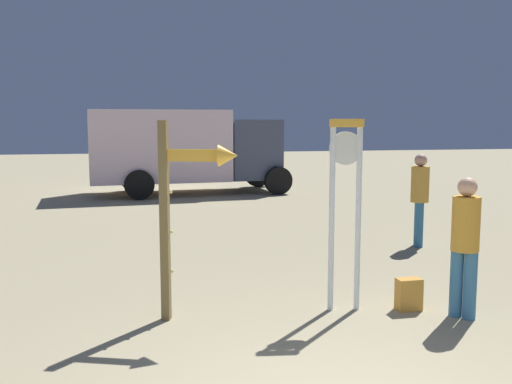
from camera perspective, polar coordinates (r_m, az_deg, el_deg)
The scene contains 6 objects.
standing_clock at distance 7.10m, azimuth 8.88°, elevation -0.35°, with size 0.42×0.15×2.37m.
arrow_sign at distance 6.64m, azimuth -6.73°, elevation -0.07°, with size 0.92×0.48×2.36m.
person_near_clock at distance 7.23m, azimuth 20.09°, elevation -4.53°, with size 0.32×0.32×1.69m.
backpack at distance 7.51m, azimuth 14.93°, elevation -9.82°, with size 0.31×0.22×0.40m.
person_distant at distance 11.15m, azimuth 15.97°, elevation -0.29°, with size 0.33×0.33×1.75m.
box_truck_near at distance 18.89m, azimuth -7.37°, elevation 4.44°, with size 6.46×2.98×2.71m.
Camera 1 is at (-1.61, -3.98, 2.34)m, focal length 40.21 mm.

